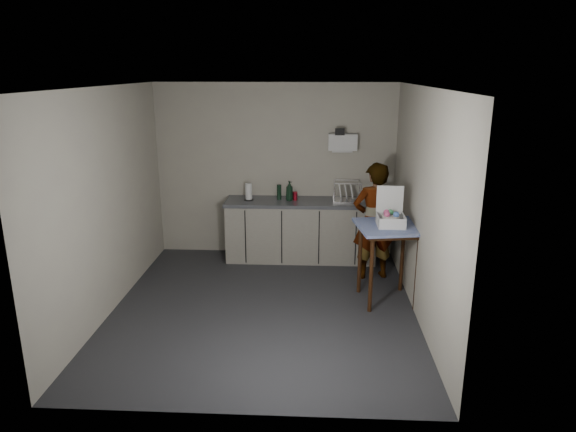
# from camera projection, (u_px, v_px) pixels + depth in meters

# --- Properties ---
(ground) EXTENTS (4.00, 4.00, 0.00)m
(ground) POSITION_uv_depth(u_px,v_px,m) (264.00, 308.00, 6.21)
(ground) COLOR #2C2C32
(ground) RESTS_ON ground
(wall_back) EXTENTS (3.60, 0.02, 2.60)m
(wall_back) POSITION_uv_depth(u_px,v_px,m) (275.00, 171.00, 7.76)
(wall_back) COLOR beige
(wall_back) RESTS_ON ground
(wall_right) EXTENTS (0.02, 4.00, 2.60)m
(wall_right) POSITION_uv_depth(u_px,v_px,m) (421.00, 206.00, 5.76)
(wall_right) COLOR beige
(wall_right) RESTS_ON ground
(wall_left) EXTENTS (0.02, 4.00, 2.60)m
(wall_left) POSITION_uv_depth(u_px,v_px,m) (109.00, 202.00, 5.94)
(wall_left) COLOR beige
(wall_left) RESTS_ON ground
(ceiling) EXTENTS (3.60, 4.00, 0.01)m
(ceiling) POSITION_uv_depth(u_px,v_px,m) (261.00, 87.00, 5.49)
(ceiling) COLOR white
(ceiling) RESTS_ON wall_back
(kitchen_counter) EXTENTS (2.24, 0.62, 0.91)m
(kitchen_counter) POSITION_uv_depth(u_px,v_px,m) (301.00, 232.00, 7.70)
(kitchen_counter) COLOR black
(kitchen_counter) RESTS_ON ground
(wall_shelf) EXTENTS (0.42, 0.18, 0.37)m
(wall_shelf) POSITION_uv_depth(u_px,v_px,m) (343.00, 142.00, 7.52)
(wall_shelf) COLOR white
(wall_shelf) RESTS_ON ground
(side_table) EXTENTS (0.86, 0.86, 0.98)m
(side_table) POSITION_uv_depth(u_px,v_px,m) (389.00, 235.00, 6.18)
(side_table) COLOR #3A190D
(side_table) RESTS_ON ground
(standing_man) EXTENTS (0.66, 0.51, 1.61)m
(standing_man) POSITION_uv_depth(u_px,v_px,m) (374.00, 221.00, 6.92)
(standing_man) COLOR #B2A593
(standing_man) RESTS_ON ground
(soap_bottle) EXTENTS (0.16, 0.16, 0.29)m
(soap_bottle) POSITION_uv_depth(u_px,v_px,m) (289.00, 191.00, 7.55)
(soap_bottle) COLOR black
(soap_bottle) RESTS_ON kitchen_counter
(soda_can) EXTENTS (0.07, 0.07, 0.12)m
(soda_can) POSITION_uv_depth(u_px,v_px,m) (295.00, 196.00, 7.59)
(soda_can) COLOR red
(soda_can) RESTS_ON kitchen_counter
(dark_bottle) EXTENTS (0.06, 0.06, 0.22)m
(dark_bottle) POSITION_uv_depth(u_px,v_px,m) (279.00, 192.00, 7.61)
(dark_bottle) COLOR black
(dark_bottle) RESTS_ON kitchen_counter
(paper_towel) EXTENTS (0.14, 0.14, 0.25)m
(paper_towel) POSITION_uv_depth(u_px,v_px,m) (249.00, 192.00, 7.57)
(paper_towel) COLOR black
(paper_towel) RESTS_ON kitchen_counter
(dish_rack) EXTENTS (0.42, 0.32, 0.29)m
(dish_rack) POSITION_uv_depth(u_px,v_px,m) (347.00, 196.00, 7.54)
(dish_rack) COLOR white
(dish_rack) RESTS_ON kitchen_counter
(bakery_box) EXTENTS (0.32, 0.34, 0.45)m
(bakery_box) POSITION_uv_depth(u_px,v_px,m) (391.00, 217.00, 6.12)
(bakery_box) COLOR white
(bakery_box) RESTS_ON side_table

